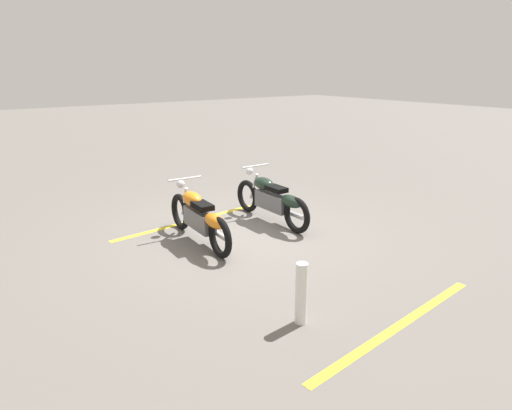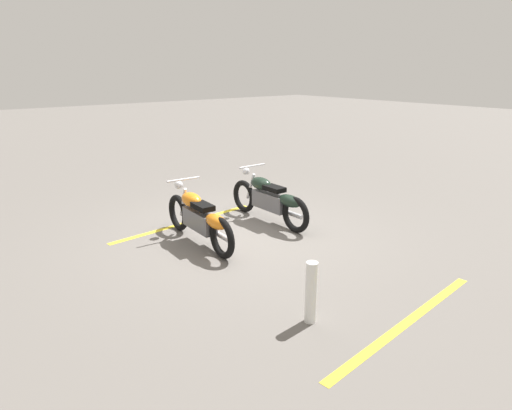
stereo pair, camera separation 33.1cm
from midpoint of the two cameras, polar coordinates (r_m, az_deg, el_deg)
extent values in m
plane|color=#66605B|center=(8.22, -0.69, -3.60)|extent=(60.00, 60.00, 0.00)
torus|color=black|center=(8.43, -8.43, -0.84)|extent=(0.68, 0.15, 0.67)
torus|color=black|center=(7.11, -3.24, -4.12)|extent=(0.68, 0.15, 0.67)
cube|color=#59595E|center=(7.69, -5.91, -1.85)|extent=(0.85, 0.27, 0.32)
ellipsoid|color=orange|center=(7.83, -6.87, 0.77)|extent=(0.54, 0.31, 0.24)
ellipsoid|color=orange|center=(7.16, -3.90, -2.05)|extent=(0.57, 0.27, 0.22)
cube|color=black|center=(7.49, -5.53, -0.10)|extent=(0.45, 0.27, 0.09)
cylinder|color=silver|center=(8.15, -7.85, 0.48)|extent=(0.27, 0.07, 0.56)
cylinder|color=silver|center=(8.00, -7.82, 3.31)|extent=(0.08, 0.62, 0.04)
sphere|color=silver|center=(8.21, -8.37, 2.63)|extent=(0.15, 0.15, 0.15)
cylinder|color=silver|center=(7.47, -3.53, -3.68)|extent=(0.70, 0.13, 0.09)
torus|color=black|center=(9.34, -0.07, 1.13)|extent=(0.67, 0.11, 0.67)
torus|color=black|center=(8.18, 6.31, -1.32)|extent=(0.67, 0.11, 0.67)
cube|color=#59595E|center=(8.68, 3.12, 0.44)|extent=(0.84, 0.22, 0.32)
ellipsoid|color=black|center=(8.81, 2.06, 2.72)|extent=(0.52, 0.28, 0.24)
ellipsoid|color=black|center=(8.23, 5.62, 0.45)|extent=(0.56, 0.24, 0.22)
cube|color=black|center=(8.51, 3.70, 2.05)|extent=(0.44, 0.24, 0.09)
cylinder|color=silver|center=(9.09, 0.77, 2.39)|extent=(0.27, 0.06, 0.56)
cylinder|color=silver|center=(8.95, 0.98, 4.95)|extent=(0.04, 0.62, 0.04)
sphere|color=silver|center=(9.14, 0.22, 4.30)|extent=(0.15, 0.15, 0.15)
cylinder|color=silver|center=(8.52, 5.52, -1.06)|extent=(0.70, 0.09, 0.09)
cylinder|color=white|center=(5.37, 7.51, -11.04)|extent=(0.14, 0.14, 0.76)
cube|color=yellow|center=(8.88, -7.50, -2.12)|extent=(0.43, 3.20, 0.01)
cube|color=yellow|center=(5.76, 19.24, -14.21)|extent=(0.43, 3.20, 0.01)
camera|label=1|loc=(0.17, 91.24, -0.38)|focal=31.70mm
camera|label=2|loc=(0.17, -88.76, 0.38)|focal=31.70mm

